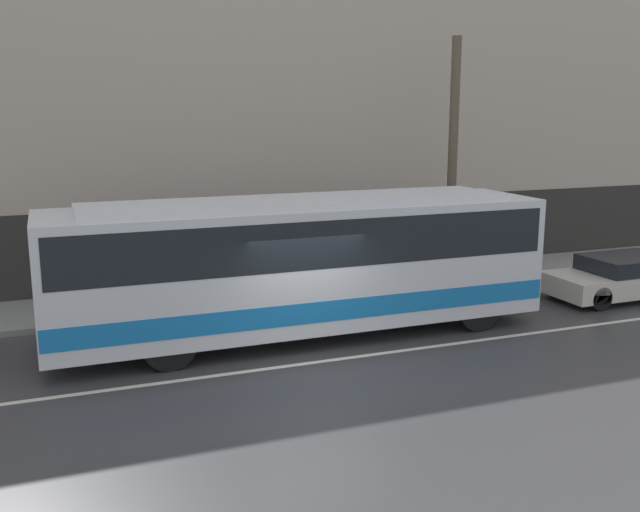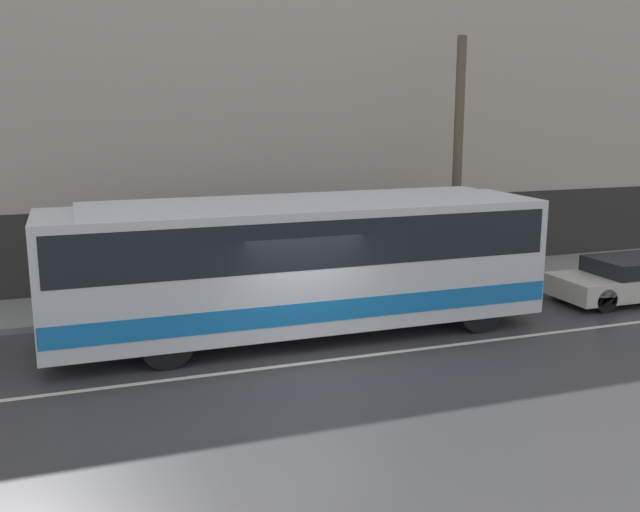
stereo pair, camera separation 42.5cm
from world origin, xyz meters
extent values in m
plane|color=#38383A|center=(0.00, 0.00, 0.00)|extent=(60.00, 60.00, 0.00)
cube|color=gray|center=(0.00, 5.40, 0.07)|extent=(60.00, 2.80, 0.15)
cube|color=#B7A899|center=(0.00, 6.95, 4.77)|extent=(60.00, 0.30, 9.53)
cube|color=#2D2B28|center=(0.00, 6.79, 1.19)|extent=(60.00, 0.06, 2.38)
cube|color=beige|center=(0.00, 0.00, 0.00)|extent=(54.00, 0.14, 0.01)
cube|color=silver|center=(0.32, 1.79, 1.68)|extent=(11.12, 2.58, 2.66)
cube|color=#1972BF|center=(0.32, 1.79, 0.90)|extent=(11.06, 2.60, 0.45)
cube|color=black|center=(0.32, 1.79, 2.32)|extent=(10.78, 2.60, 1.01)
cube|color=orange|center=(5.83, 1.79, 2.82)|extent=(0.12, 1.93, 0.28)
cube|color=silver|center=(0.32, 1.79, 3.07)|extent=(9.45, 2.19, 0.12)
cylinder|color=black|center=(4.28, 0.66, 0.54)|extent=(1.08, 0.28, 1.08)
cylinder|color=black|center=(4.28, 2.91, 0.54)|extent=(1.08, 0.28, 1.08)
cylinder|color=black|center=(-2.84, 0.66, 0.54)|extent=(1.08, 0.28, 1.08)
cylinder|color=black|center=(-2.84, 2.91, 0.54)|extent=(1.08, 0.28, 1.08)
cube|color=beige|center=(9.88, 1.79, 0.45)|extent=(4.79, 1.84, 0.55)
cube|color=black|center=(9.76, 1.79, 0.93)|extent=(2.30, 1.65, 0.42)
cylinder|color=black|center=(8.13, 0.97, 0.31)|extent=(0.62, 0.20, 0.62)
cylinder|color=black|center=(8.13, 2.60, 0.31)|extent=(0.62, 0.20, 0.62)
cylinder|color=brown|center=(5.91, 4.69, 3.58)|extent=(0.27, 0.27, 6.87)
cylinder|color=#1E5933|center=(-3.95, 5.26, 0.86)|extent=(0.36, 0.36, 1.42)
sphere|color=tan|center=(-3.95, 5.26, 1.70)|extent=(0.26, 0.26, 0.26)
camera|label=1|loc=(-4.85, -12.88, 5.08)|focal=40.00mm
camera|label=2|loc=(-4.45, -13.02, 5.08)|focal=40.00mm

